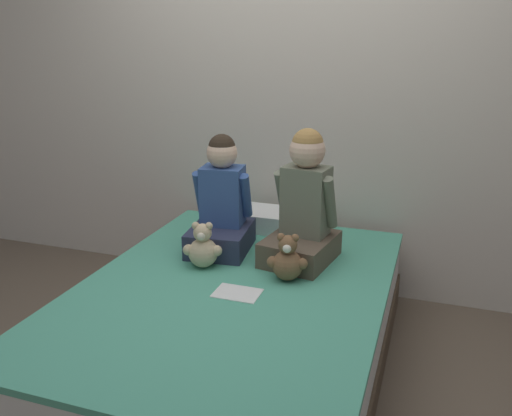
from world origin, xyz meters
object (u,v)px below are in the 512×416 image
Objects in this scene: child_on_left at (222,205)px; teddy_bear_held_by_right_child at (287,261)px; child_on_right at (304,207)px; bed at (233,328)px; teddy_bear_held_by_left_child at (203,248)px; sign_card at (237,293)px; pillow_at_headboard at (282,221)px.

teddy_bear_held_by_right_child is at bearing -37.80° from child_on_left.
child_on_left is 0.92× the size of child_on_right.
bed is at bearing -68.40° from child_on_left.
child_on_left reaches higher than teddy_bear_held_by_left_child.
sign_card is at bearing -54.67° from bed.
pillow_at_headboard is at bearing 93.25° from sign_card.
child_on_left is at bearing -170.35° from child_on_right.
bed is 0.43m from teddy_bear_held_by_left_child.
child_on_right is at bearing 79.12° from teddy_bear_held_by_right_child.
sign_card is (0.27, -0.23, -0.10)m from teddy_bear_held_by_left_child.
child_on_left is at bearing 119.17° from sign_card.
child_on_right is 1.38× the size of pillow_at_headboard.
child_on_right is at bearing 69.99° from sign_card.
child_on_right reaches higher than bed.
teddy_bear_held_by_left_child is at bearing -139.96° from child_on_right.
sign_card is at bearing -54.22° from teddy_bear_held_by_left_child.
sign_card reaches higher than bed.
teddy_bear_held_by_right_child is (0.44, -0.01, -0.00)m from teddy_bear_held_by_left_child.
child_on_right is (0.23, 0.42, 0.51)m from bed.
teddy_bear_held_by_right_child is (-0.01, -0.28, -0.18)m from child_on_right.
pillow_at_headboard is at bearing 90.00° from bed.
child_on_left is 0.55m from teddy_bear_held_by_right_child.
teddy_bear_held_by_right_child is 0.47× the size of pillow_at_headboard.
teddy_bear_held_by_right_child is (0.22, 0.15, 0.33)m from bed.
child_on_left is at bearing 138.91° from teddy_bear_held_by_right_child.
teddy_bear_held_by_right_child is at bearing 33.25° from bed.
teddy_bear_held_by_right_child is 1.12× the size of sign_card.
child_on_right is at bearing 16.51° from teddy_bear_held_by_left_child.
child_on_right is 3.26× the size of sign_card.
teddy_bear_held_by_right_child is at bearing -71.31° from pillow_at_headboard.
pillow_at_headboard is 2.36× the size of sign_card.
teddy_bear_held_by_left_child reaches higher than pillow_at_headboard.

